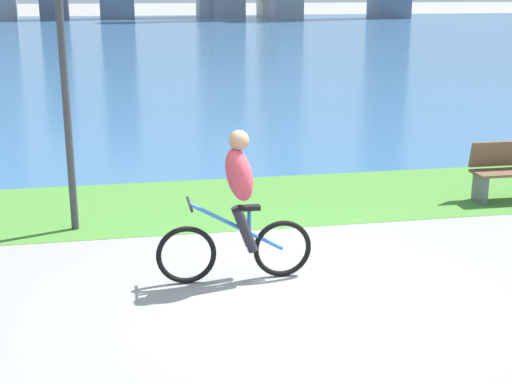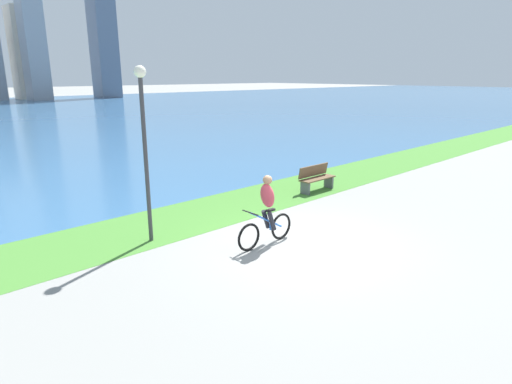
% 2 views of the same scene
% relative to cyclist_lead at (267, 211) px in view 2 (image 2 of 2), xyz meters
% --- Properties ---
extents(ground_plane, '(300.00, 300.00, 0.00)m').
position_rel_cyclist_lead_xyz_m(ground_plane, '(0.58, -0.57, -0.84)').
color(ground_plane, gray).
extents(grass_strip_bayside, '(120.00, 2.74, 0.01)m').
position_rel_cyclist_lead_xyz_m(grass_strip_bayside, '(0.58, 2.99, -0.84)').
color(grass_strip_bayside, '#478433').
rests_on(grass_strip_bayside, ground).
extents(cyclist_lead, '(1.75, 0.52, 1.71)m').
position_rel_cyclist_lead_xyz_m(cyclist_lead, '(0.00, 0.00, 0.00)').
color(cyclist_lead, black).
rests_on(cyclist_lead, ground).
extents(bench_near_path, '(1.50, 0.47, 0.90)m').
position_rel_cyclist_lead_xyz_m(bench_near_path, '(4.76, 2.34, -0.39)').
color(bench_near_path, brown).
rests_on(bench_near_path, ground).
extents(lamppost_tall, '(0.28, 0.28, 4.16)m').
position_rel_cyclist_lead_xyz_m(lamppost_tall, '(-1.90, 2.13, 1.86)').
color(lamppost_tall, '#38383D').
rests_on(lamppost_tall, ground).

